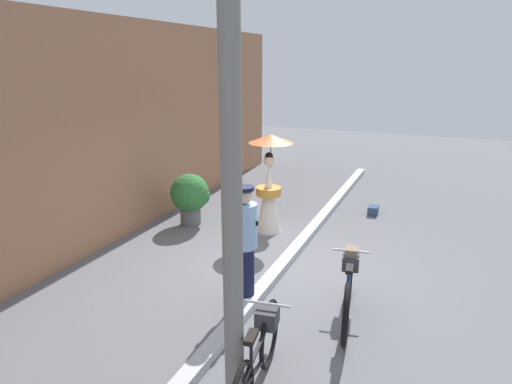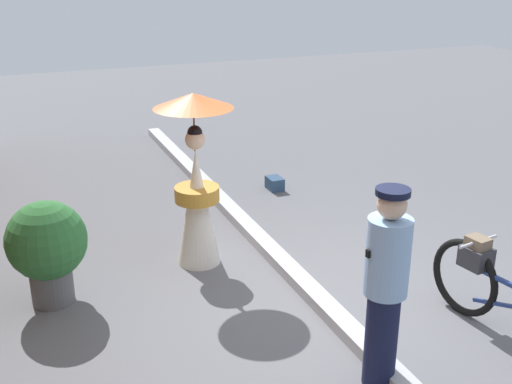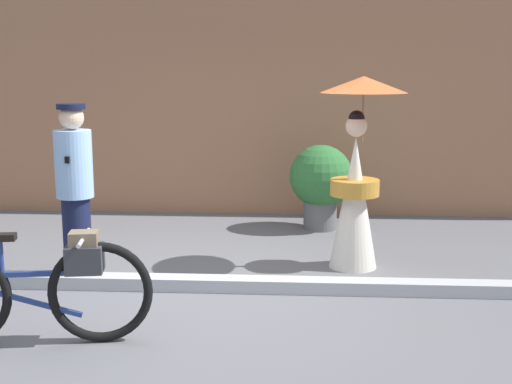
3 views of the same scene
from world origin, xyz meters
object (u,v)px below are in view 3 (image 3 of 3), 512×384
at_px(bicycle_far_side, 38,287).
at_px(person_with_parasol, 357,171).
at_px(potted_plant_by_door, 323,181).
at_px(person_officer, 75,189).

height_order(bicycle_far_side, person_with_parasol, person_with_parasol).
distance_m(person_with_parasol, potted_plant_by_door, 1.67).
relative_size(bicycle_far_side, potted_plant_by_door, 1.65).
bearing_deg(person_officer, bicycle_far_side, -82.80).
relative_size(bicycle_far_side, person_officer, 1.05).
bearing_deg(bicycle_far_side, person_with_parasol, 40.38).
xyz_separation_m(person_officer, potted_plant_by_door, (2.36, 2.29, -0.29)).
bearing_deg(bicycle_far_side, potted_plant_by_door, 59.39).
relative_size(person_with_parasol, potted_plant_by_door, 1.80).
xyz_separation_m(person_officer, person_with_parasol, (2.63, 0.69, 0.09)).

